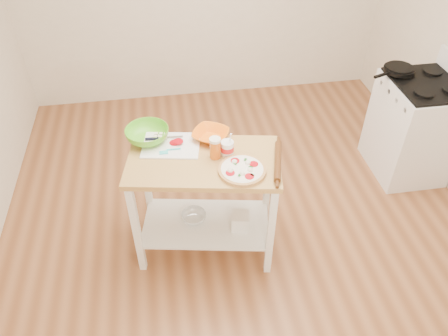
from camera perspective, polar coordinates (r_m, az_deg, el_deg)
name	(u,v)px	position (r m, az deg, el deg)	size (l,w,h in m)	color
room_shell	(247,88)	(2.88, 2.96, 10.34)	(4.04, 4.54, 2.74)	#925A36
prep_island	(205,187)	(3.16, -2.56, -2.49)	(1.13, 0.75, 0.90)	tan
gas_stove	(413,128)	(4.38, 23.47, 4.85)	(0.59, 0.69, 1.11)	white
skillet	(399,70)	(4.18, 21.84, 11.85)	(0.41, 0.27, 0.03)	black
pizza	(242,170)	(2.88, 2.36, -0.24)	(0.32, 0.32, 0.05)	tan
cutting_board	(171,145)	(3.12, -6.95, 3.04)	(0.45, 0.37, 0.04)	white
spatula	(169,151)	(3.06, -7.19, 2.26)	(0.15, 0.05, 0.01)	#39CCD6
knife	(159,138)	(3.18, -8.52, 3.85)	(0.27, 0.03, 0.01)	silver
orange_bowl	(211,135)	(3.16, -1.76, 4.33)	(0.25, 0.25, 0.06)	orange
green_bowl	(147,135)	(3.18, -9.99, 4.32)	(0.31, 0.31, 0.10)	#5CBB25
beer_pint	(215,148)	(2.96, -1.17, 2.64)	(0.08, 0.08, 0.16)	#DA5F12
yogurt_tub	(227,148)	(2.99, 0.44, 2.61)	(0.09, 0.09, 0.19)	white
rolling_pin	(278,161)	(2.95, 7.04, 0.87)	(0.05, 0.05, 0.40)	#583014
shelf_glass_bowl	(194,217)	(3.44, -3.97, -6.36)	(0.19, 0.19, 0.06)	silver
shelf_bin	(240,221)	(3.35, 2.13, -6.92)	(0.13, 0.13, 0.13)	white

